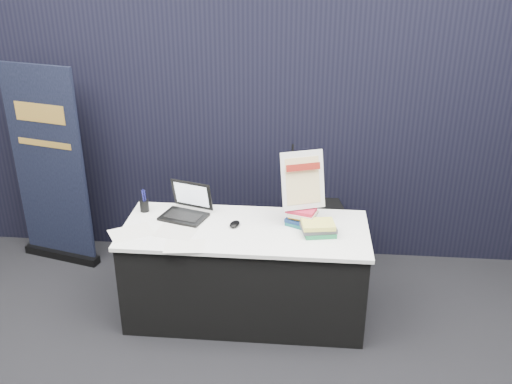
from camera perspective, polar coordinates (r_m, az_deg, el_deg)
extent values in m
plane|color=black|center=(4.14, -1.87, -16.47)|extent=(8.00, 8.00, 0.00)
cube|color=#B5B3AB|center=(7.18, 1.93, 16.68)|extent=(8.00, 0.02, 3.50)
cube|color=black|center=(4.96, 0.17, 6.66)|extent=(6.00, 0.08, 2.40)
cube|color=black|center=(4.37, -1.06, -8.17)|extent=(1.76, 0.71, 0.72)
cube|color=white|center=(4.18, -1.10, -3.83)|extent=(1.80, 0.75, 0.03)
cube|color=black|center=(4.34, -7.24, -2.47)|extent=(0.39, 0.32, 0.02)
cube|color=black|center=(4.39, -7.02, -0.33)|extent=(0.33, 0.16, 0.23)
cube|color=silver|center=(4.39, -7.04, -0.38)|extent=(0.28, 0.12, 0.18)
ellipsoid|color=black|center=(4.19, -2.15, -3.22)|extent=(0.10, 0.12, 0.03)
cube|color=white|center=(4.21, -12.40, -3.96)|extent=(0.37, 0.34, 0.00)
cube|color=white|center=(3.97, -7.19, -5.37)|extent=(0.29, 0.22, 0.00)
cube|color=silver|center=(4.15, -8.04, -4.00)|extent=(0.31, 0.25, 0.00)
cylinder|color=black|center=(4.49, -11.10, -1.37)|extent=(0.07, 0.07, 0.09)
cube|color=#165452|center=(4.23, 4.55, -3.07)|extent=(0.23, 0.21, 0.03)
cube|color=navy|center=(4.22, 4.56, -2.76)|extent=(0.23, 0.21, 0.03)
cube|color=orange|center=(4.21, 4.57, -2.45)|extent=(0.23, 0.21, 0.03)
cube|color=beige|center=(4.20, 4.58, -2.14)|extent=(0.23, 0.21, 0.03)
cube|color=#B11C37|center=(4.19, 4.59, -1.82)|extent=(0.23, 0.21, 0.03)
cube|color=#1D6F42|center=(4.11, 6.26, -3.98)|extent=(0.25, 0.21, 0.03)
cube|color=#454549|center=(4.10, 6.28, -3.59)|extent=(0.25, 0.21, 0.03)
cube|color=#D5CF55|center=(4.08, 6.30, -3.19)|extent=(0.25, 0.21, 0.03)
cube|color=black|center=(4.16, 4.60, -1.56)|extent=(0.20, 0.09, 0.01)
cylinder|color=black|center=(4.19, 3.51, 0.50)|extent=(0.05, 0.10, 0.31)
cylinder|color=black|center=(4.19, 5.84, 0.41)|extent=(0.05, 0.10, 0.31)
cube|color=white|center=(4.12, 4.70, 1.18)|extent=(0.34, 0.22, 0.41)
cube|color=beige|center=(4.12, 4.70, 1.14)|extent=(0.27, 0.17, 0.33)
cube|color=maroon|center=(4.07, 4.75, 2.50)|extent=(0.25, 0.10, 0.05)
cube|color=black|center=(5.54, -18.81, -5.92)|extent=(0.75, 0.29, 0.07)
cube|color=black|center=(5.20, -19.97, 2.33)|extent=(0.69, 0.21, 1.77)
cube|color=gold|center=(5.04, -20.84, 7.39)|extent=(0.47, 0.13, 0.16)
cube|color=gold|center=(5.11, -20.40, 4.55)|extent=(0.51, 0.14, 0.05)
cylinder|color=black|center=(4.92, 3.14, -5.56)|extent=(0.02, 0.02, 0.51)
cylinder|color=black|center=(4.93, 8.43, -5.74)|extent=(0.02, 0.02, 0.51)
cylinder|color=black|center=(5.32, 3.34, -3.13)|extent=(0.02, 0.02, 0.51)
cylinder|color=black|center=(5.33, 8.22, -3.31)|extent=(0.02, 0.02, 0.51)
cube|color=black|center=(4.99, 5.92, -1.60)|extent=(0.56, 0.56, 0.05)
cube|color=black|center=(5.03, 6.12, 3.94)|extent=(0.45, 0.11, 0.18)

